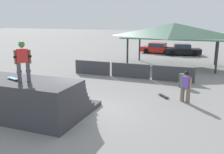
% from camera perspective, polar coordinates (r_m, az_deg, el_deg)
% --- Properties ---
extents(ground_plane, '(160.00, 160.00, 0.00)m').
position_cam_1_polar(ground_plane, '(11.60, -5.27, -8.14)').
color(ground_plane, gray).
extents(quarter_pipe_ramp, '(5.44, 3.79, 1.69)m').
position_cam_1_polar(quarter_pipe_ramp, '(11.77, -19.67, -4.66)').
color(quarter_pipe_ramp, '#38383D').
rests_on(quarter_pipe_ramp, ground).
extents(skater_on_deck, '(0.65, 0.56, 1.66)m').
position_cam_1_polar(skater_on_deck, '(10.64, -19.74, 3.94)').
color(skater_on_deck, '#4C4C51').
rests_on(skater_on_deck, quarter_pipe_ramp).
extents(skateboard_on_deck, '(0.80, 0.44, 0.09)m').
position_cam_1_polar(skateboard_on_deck, '(11.31, -21.55, -0.32)').
color(skateboard_on_deck, red).
rests_on(skateboard_on_deck, quarter_pipe_ramp).
extents(bystander_walking, '(0.60, 0.43, 1.65)m').
position_cam_1_polar(bystander_walking, '(13.24, 16.55, -1.53)').
color(bystander_walking, '#6B6051').
rests_on(bystander_walking, ground).
extents(skateboard_on_ground, '(0.71, 0.75, 0.09)m').
position_cam_1_polar(skateboard_on_ground, '(14.03, 11.74, -4.29)').
color(skateboard_on_ground, silver).
rests_on(skateboard_on_ground, ground).
extents(barrier_fence, '(8.96, 0.12, 1.05)m').
position_cam_1_polar(barrier_fence, '(18.12, 4.21, 1.45)').
color(barrier_fence, '#3D3D42').
rests_on(barrier_fence, ground).
extents(pavilion_shelter, '(8.51, 4.76, 3.84)m').
position_cam_1_polar(pavilion_shelter, '(22.96, 13.98, 10.24)').
color(pavilion_shelter, '#2D2D33').
rests_on(pavilion_shelter, ground).
extents(trash_bin, '(0.52, 0.52, 0.85)m').
position_cam_1_polar(trash_bin, '(16.24, 15.94, -0.79)').
color(trash_bin, '#385B3D').
rests_on(trash_bin, ground).
extents(parked_car_red, '(4.31, 2.22, 1.27)m').
position_cam_1_polar(parked_car_red, '(31.52, 10.49, 6.44)').
color(parked_car_red, red).
rests_on(parked_car_red, ground).
extents(parked_car_black, '(4.26, 2.42, 1.27)m').
position_cam_1_polar(parked_car_black, '(30.53, 15.87, 5.94)').
color(parked_car_black, black).
rests_on(parked_car_black, ground).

